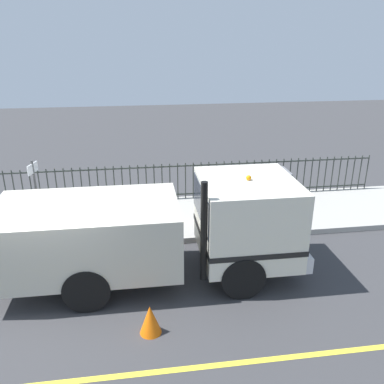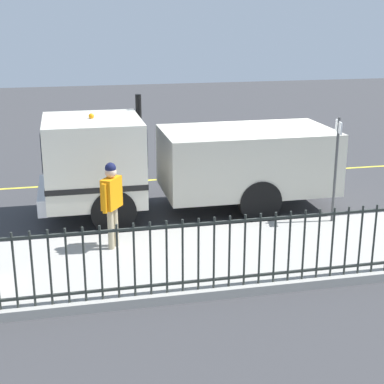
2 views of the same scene
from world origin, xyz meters
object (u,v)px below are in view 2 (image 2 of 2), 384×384
worker_standing (112,196)px  traffic_cone (180,178)px  work_truck (172,159)px  street_sign (337,157)px

worker_standing → traffic_cone: size_ratio=2.83×
work_truck → traffic_cone: work_truck is taller
worker_standing → street_sign: bearing=-50.3°
street_sign → work_truck: bearing=-118.8°
worker_standing → work_truck: bearing=-1.1°
work_truck → traffic_cone: 2.20m
work_truck → worker_standing: bearing=145.1°
worker_standing → street_sign: 4.79m
work_truck → street_sign: (1.75, 3.19, 0.28)m
work_truck → worker_standing: (2.21, -1.56, -0.11)m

